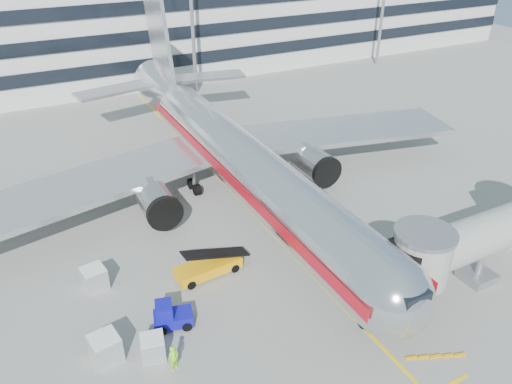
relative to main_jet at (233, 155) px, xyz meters
name	(u,v)px	position (x,y,z in m)	size (l,w,h in m)	color
ground	(298,261)	(0.00, -11.72, -4.23)	(180.00, 180.00, 0.00)	gray
lead_in_line	(242,202)	(0.00, -1.72, -4.23)	(0.25, 70.00, 0.01)	yellow
main_jet	(233,155)	(0.00, 0.00, 0.00)	(50.95, 48.70, 16.06)	silver
jet_bridge	(504,230)	(12.18, -19.72, -0.36)	(17.80, 4.50, 7.00)	silver
terminal	(110,24)	(0.00, 46.23, 3.57)	(150.00, 24.25, 15.60)	silver
belt_loader	(208,266)	(-6.87, -10.00, -3.52)	(5.32, 2.24, 2.51)	#F1A20A
baggage_tug	(170,316)	(-11.10, -13.79, -3.41)	(2.80, 2.13, 1.89)	#0F0E9C
cargo_container_left	(106,348)	(-15.49, -14.67, -3.35)	(1.88, 1.88, 1.76)	silver
cargo_container_right	(94,278)	(-14.71, -7.65, -3.39)	(1.80, 1.80, 1.67)	silver
cargo_container_front	(153,347)	(-12.91, -15.78, -3.48)	(1.68, 1.68, 1.50)	silver
ramp_worker	(174,358)	(-12.10, -17.33, -3.33)	(0.66, 0.43, 1.80)	#8EFE1A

